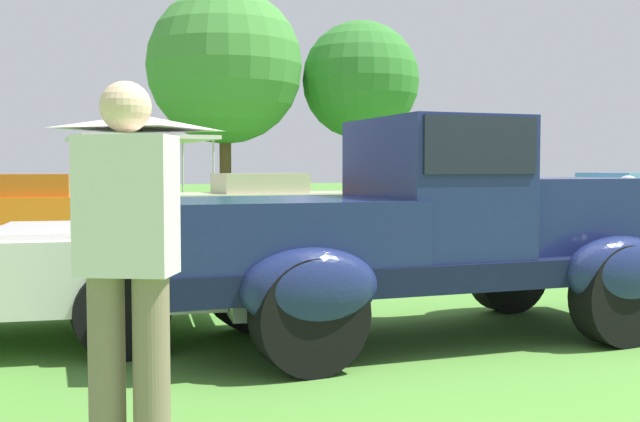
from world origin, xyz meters
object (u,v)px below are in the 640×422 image
(feature_pickup_truck, at_px, (424,228))
(canopy_tent_left_field, at_px, (140,126))
(show_car_cream, at_px, (266,202))
(show_car_skyblue, at_px, (622,197))
(show_car_orange, at_px, (27,207))
(spectator_near_truck, at_px, (128,262))
(spectator_between_cars, at_px, (374,193))

(feature_pickup_truck, distance_m, canopy_tent_left_field, 15.11)
(show_car_cream, xyz_separation_m, show_car_skyblue, (9.25, -1.05, -0.00))
(feature_pickup_truck, height_order, canopy_tent_left_field, canopy_tent_left_field)
(show_car_skyblue, relative_size, canopy_tent_left_field, 1.24)
(feature_pickup_truck, relative_size, canopy_tent_left_field, 1.26)
(show_car_orange, height_order, show_car_cream, same)
(canopy_tent_left_field, bearing_deg, feature_pickup_truck, -93.36)
(spectator_near_truck, bearing_deg, feature_pickup_truck, 33.39)
(feature_pickup_truck, bearing_deg, show_car_cream, 75.88)
(feature_pickup_truck, relative_size, show_car_cream, 1.00)
(show_car_skyblue, bearing_deg, feature_pickup_truck, -141.61)
(show_car_skyblue, height_order, spectator_near_truck, spectator_near_truck)
(spectator_near_truck, xyz_separation_m, spectator_between_cars, (5.60, 8.03, 0.00))
(show_car_cream, height_order, spectator_near_truck, spectator_near_truck)
(show_car_skyblue, distance_m, spectator_near_truck, 18.25)
(show_car_skyblue, xyz_separation_m, canopy_tent_left_field, (-11.00, 5.59, 1.83))
(feature_pickup_truck, distance_m, spectator_between_cars, 7.01)
(show_car_skyblue, distance_m, spectator_between_cars, 9.39)
(show_car_cream, bearing_deg, show_car_orange, -179.12)
(spectator_between_cars, distance_m, canopy_tent_left_field, 9.06)
(show_car_cream, height_order, show_car_skyblue, same)
(spectator_between_cars, height_order, canopy_tent_left_field, canopy_tent_left_field)
(spectator_near_truck, distance_m, canopy_tent_left_field, 17.13)
(show_car_skyblue, bearing_deg, show_car_cream, 173.55)
(spectator_between_cars, bearing_deg, spectator_near_truck, -124.91)
(spectator_near_truck, relative_size, spectator_between_cars, 1.00)
(show_car_orange, height_order, show_car_skyblue, same)
(show_car_orange, xyz_separation_m, show_car_cream, (4.83, 0.07, 0.00))
(canopy_tent_left_field, bearing_deg, spectator_between_cars, -76.15)
(show_car_cream, xyz_separation_m, spectator_between_cars, (0.39, -4.13, 0.31))
(feature_pickup_truck, relative_size, show_car_skyblue, 1.02)
(show_car_orange, xyz_separation_m, show_car_skyblue, (14.08, -0.97, -0.00))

